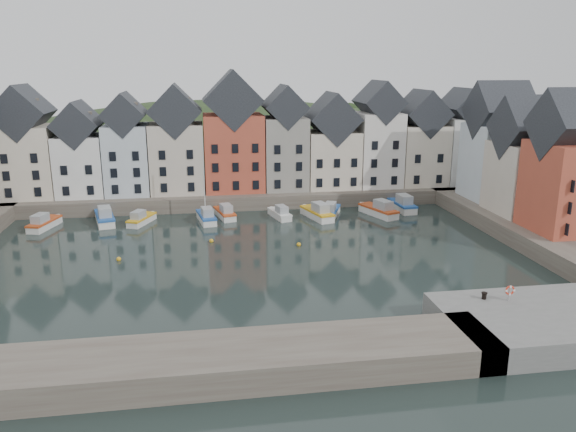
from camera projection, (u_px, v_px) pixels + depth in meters
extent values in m
plane|color=black|center=(251.00, 263.00, 59.49)|extent=(260.00, 260.00, 0.00)
cube|color=#52473F|center=(233.00, 193.00, 87.85)|extent=(90.00, 16.00, 2.00)
cube|color=#52473F|center=(554.00, 231.00, 67.66)|extent=(14.00, 54.00, 2.00)
cube|color=#60605E|center=(558.00, 322.00, 43.46)|extent=(18.00, 10.00, 2.00)
cube|color=#52473F|center=(130.00, 369.00, 36.74)|extent=(50.00, 6.00, 2.00)
ellipsoid|color=#1F3219|center=(228.00, 254.00, 117.58)|extent=(153.60, 70.40, 64.00)
sphere|color=black|center=(150.00, 130.00, 103.72)|extent=(5.77, 5.77, 5.77)
sphere|color=black|center=(341.00, 125.00, 119.07)|extent=(5.27, 5.27, 5.27)
sphere|color=black|center=(382.00, 128.00, 113.93)|extent=(5.07, 5.07, 5.07)
sphere|color=black|center=(296.00, 130.00, 112.26)|extent=(5.01, 5.01, 5.01)
sphere|color=black|center=(25.00, 140.00, 106.12)|extent=(3.94, 3.94, 3.94)
sphere|color=black|center=(357.00, 125.00, 119.13)|extent=(5.21, 5.21, 5.21)
sphere|color=black|center=(233.00, 126.00, 113.57)|extent=(5.45, 5.45, 5.45)
sphere|color=black|center=(421.00, 135.00, 109.39)|extent=(4.49, 4.49, 4.49)
cube|color=beige|center=(28.00, 161.00, 79.99)|extent=(7.67, 8.00, 10.07)
cube|color=black|center=(22.00, 112.00, 78.19)|extent=(7.67, 8.16, 7.67)
cube|color=white|center=(82.00, 165.00, 81.27)|extent=(6.56, 8.00, 8.61)
cube|color=black|center=(78.00, 124.00, 79.73)|extent=(6.56, 8.16, 6.56)
cube|color=silver|center=(128.00, 159.00, 82.07)|extent=(6.20, 8.00, 10.02)
cube|color=black|center=(125.00, 114.00, 80.37)|extent=(6.20, 8.16, 6.20)
cube|color=beige|center=(177.00, 158.00, 83.13)|extent=(7.70, 8.00, 10.08)
cube|color=black|center=(175.00, 110.00, 81.33)|extent=(7.70, 8.16, 7.70)
cube|color=#B84B34|center=(234.00, 152.00, 84.23)|extent=(8.69, 8.00, 11.28)
cube|color=black|center=(232.00, 100.00, 82.20)|extent=(8.69, 8.16, 8.69)
cube|color=gray|center=(284.00, 153.00, 85.45)|extent=(6.43, 8.00, 10.78)
cube|color=black|center=(284.00, 106.00, 83.64)|extent=(6.43, 8.16, 6.43)
cube|color=beige|center=(331.00, 159.00, 86.84)|extent=(7.88, 8.00, 8.56)
cube|color=black|center=(332.00, 118.00, 85.22)|extent=(7.88, 8.16, 7.88)
cube|color=silver|center=(377.00, 149.00, 87.59)|extent=(6.50, 8.00, 11.27)
cube|color=black|center=(379.00, 102.00, 85.71)|extent=(6.50, 8.16, 6.50)
cube|color=beige|center=(419.00, 154.00, 88.90)|extent=(7.23, 8.00, 9.32)
cube|color=black|center=(422.00, 113.00, 87.22)|extent=(7.23, 8.16, 7.23)
cube|color=white|center=(460.00, 150.00, 89.80)|extent=(6.18, 8.00, 10.32)
cube|color=black|center=(463.00, 108.00, 88.06)|extent=(6.18, 8.16, 6.18)
cube|color=silver|center=(496.00, 162.00, 78.55)|extent=(7.47, 8.00, 10.38)
cube|color=black|center=(501.00, 110.00, 76.69)|extent=(7.62, 8.00, 8.00)
cube|color=beige|center=(527.00, 178.00, 71.11)|extent=(8.14, 8.00, 8.89)
cube|color=black|center=(533.00, 127.00, 69.44)|extent=(8.30, 8.00, 8.00)
cube|color=#B84B34|center=(569.00, 187.00, 63.09)|extent=(7.94, 8.00, 10.06)
sphere|color=gold|center=(211.00, 241.00, 66.48)|extent=(0.50, 0.50, 0.50)
sphere|color=gold|center=(299.00, 245.00, 65.12)|extent=(0.50, 0.50, 0.50)
sphere|color=gold|center=(119.00, 259.00, 60.21)|extent=(0.50, 0.50, 0.50)
cube|color=silver|center=(45.00, 226.00, 72.17)|extent=(3.25, 6.07, 1.07)
cube|color=#B9431A|center=(44.00, 221.00, 72.02)|extent=(3.38, 6.21, 0.24)
cube|color=#95999D|center=(40.00, 219.00, 71.03)|extent=(1.94, 2.61, 1.16)
cube|color=silver|center=(105.00, 220.00, 74.55)|extent=(3.51, 7.03, 1.24)
cube|color=#22509D|center=(104.00, 215.00, 74.37)|extent=(3.65, 7.19, 0.28)
cube|color=#95999D|center=(105.00, 212.00, 73.29)|extent=(2.15, 2.99, 1.35)
cube|color=silver|center=(142.00, 221.00, 74.30)|extent=(3.54, 5.55, 0.98)
cube|color=gold|center=(142.00, 217.00, 74.16)|extent=(3.66, 5.69, 0.22)
cube|color=#95999D|center=(138.00, 215.00, 73.27)|extent=(1.97, 2.45, 1.07)
cube|color=silver|center=(206.00, 219.00, 75.20)|extent=(2.68, 6.10, 1.08)
cube|color=#22509D|center=(206.00, 215.00, 75.05)|extent=(2.79, 6.23, 0.25)
cube|color=#95999D|center=(207.00, 212.00, 74.09)|extent=(1.73, 2.55, 1.18)
cylinder|color=silver|center=(204.00, 178.00, 74.30)|extent=(0.14, 0.14, 10.81)
cube|color=silver|center=(225.00, 215.00, 77.26)|extent=(2.89, 5.93, 1.05)
cube|color=#B9431A|center=(225.00, 211.00, 77.11)|extent=(3.01, 6.07, 0.24)
cube|color=#95999D|center=(226.00, 208.00, 76.20)|extent=(1.79, 2.51, 1.14)
cube|color=silver|center=(280.00, 216.00, 77.11)|extent=(2.73, 5.45, 0.96)
cube|color=silver|center=(280.00, 212.00, 76.98)|extent=(2.84, 5.58, 0.22)
cube|color=#95999D|center=(282.00, 209.00, 76.14)|extent=(1.67, 2.32, 1.05)
cube|color=silver|center=(317.00, 215.00, 76.93)|extent=(3.63, 6.81, 1.20)
cube|color=gold|center=(317.00, 211.00, 76.76)|extent=(3.77, 6.97, 0.27)
cube|color=#95999D|center=(320.00, 208.00, 75.73)|extent=(2.17, 2.92, 1.31)
cube|color=silver|center=(331.00, 213.00, 78.11)|extent=(3.77, 5.99, 1.06)
cube|color=#22509D|center=(331.00, 209.00, 77.96)|extent=(3.90, 6.14, 0.24)
cube|color=#95999D|center=(330.00, 207.00, 77.00)|extent=(2.11, 2.64, 1.15)
cube|color=silver|center=(378.00, 213.00, 78.29)|extent=(4.13, 6.88, 1.21)
cube|color=#B9431A|center=(378.00, 208.00, 78.12)|extent=(4.28, 7.04, 0.28)
cube|color=#95999D|center=(383.00, 205.00, 77.12)|extent=(2.36, 3.01, 1.32)
cube|color=silver|center=(401.00, 207.00, 81.43)|extent=(2.49, 6.86, 1.24)
cube|color=#22509D|center=(401.00, 202.00, 81.25)|extent=(2.61, 7.01, 0.28)
cube|color=#95999D|center=(404.00, 200.00, 80.13)|extent=(1.76, 2.80, 1.35)
cylinder|color=black|center=(484.00, 296.00, 45.29)|extent=(0.36, 0.36, 0.50)
cylinder|color=black|center=(484.00, 293.00, 45.22)|extent=(0.48, 0.48, 0.08)
cube|color=gray|center=(509.00, 294.00, 44.92)|extent=(0.10, 0.10, 1.10)
torus|color=red|center=(510.00, 290.00, 44.78)|extent=(0.80, 0.14, 0.80)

